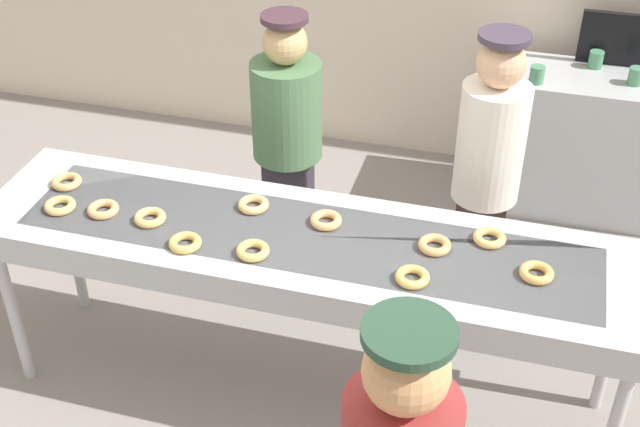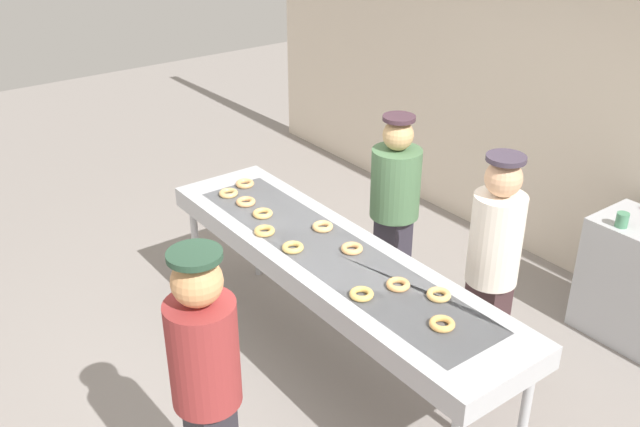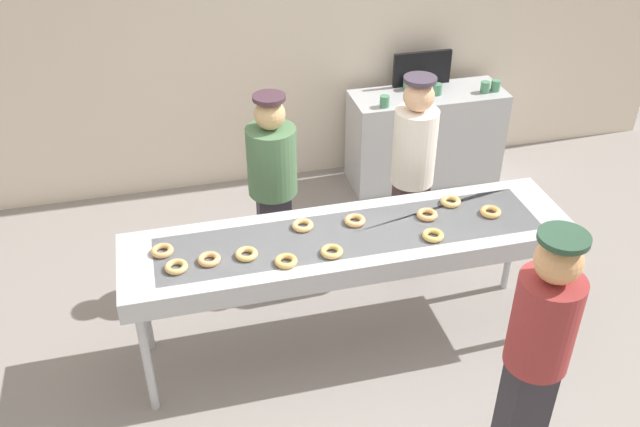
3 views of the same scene
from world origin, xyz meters
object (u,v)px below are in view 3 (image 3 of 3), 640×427
(glazed_donut_6, at_px, (246,254))
(paper_cup_1, at_px, (408,84))
(glazed_donut_5, at_px, (286,261))
(prep_counter, at_px, (425,137))
(paper_cup_2, at_px, (496,86))
(glazed_donut_3, at_px, (162,251))
(menu_display, at_px, (422,68))
(glazed_donut_9, at_px, (433,235))
(paper_cup_0, at_px, (385,101))
(fryer_conveyor, at_px, (350,243))
(glazed_donut_8, at_px, (303,225))
(worker_baker, at_px, (413,168))
(glazed_donut_1, at_px, (332,252))
(worker_assistant, at_px, (273,180))
(paper_cup_3, at_px, (437,89))
(glazed_donut_7, at_px, (209,259))
(glazed_donut_11, at_px, (491,212))
(glazed_donut_4, at_px, (427,215))
(glazed_donut_10, at_px, (176,267))
(paper_cup_4, at_px, (485,87))
(customer_waiting, at_px, (538,349))
(glazed_donut_2, at_px, (355,220))

(glazed_donut_6, xyz_separation_m, paper_cup_1, (1.86, 2.23, -0.01))
(glazed_donut_5, height_order, prep_counter, glazed_donut_5)
(prep_counter, bearing_deg, paper_cup_2, -8.42)
(glazed_donut_3, distance_m, glazed_donut_5, 0.77)
(glazed_donut_5, distance_m, glazed_donut_6, 0.25)
(glazed_donut_6, bearing_deg, menu_display, 48.80)
(glazed_donut_9, height_order, paper_cup_0, paper_cup_0)
(fryer_conveyor, distance_m, glazed_donut_8, 0.33)
(worker_baker, bearing_deg, glazed_donut_9, 85.40)
(glazed_donut_9, bearing_deg, glazed_donut_1, -179.27)
(glazed_donut_8, relative_size, worker_assistant, 0.09)
(paper_cup_0, relative_size, paper_cup_3, 1.00)
(glazed_donut_7, relative_size, prep_counter, 0.10)
(glazed_donut_11, height_order, paper_cup_0, paper_cup_0)
(glazed_donut_9, bearing_deg, glazed_donut_4, 77.56)
(worker_baker, relative_size, paper_cup_3, 16.13)
(paper_cup_1, height_order, paper_cup_2, same)
(fryer_conveyor, distance_m, paper_cup_0, 2.04)
(glazed_donut_5, bearing_deg, glazed_donut_11, 7.69)
(glazed_donut_10, bearing_deg, glazed_donut_9, -2.52)
(glazed_donut_1, xyz_separation_m, glazed_donut_5, (-0.29, -0.03, 0.00))
(glazed_donut_10, bearing_deg, glazed_donut_6, 3.13)
(glazed_donut_9, distance_m, menu_display, 2.55)
(glazed_donut_7, height_order, glazed_donut_8, same)
(paper_cup_4, bearing_deg, glazed_donut_11, -114.35)
(glazed_donut_7, bearing_deg, glazed_donut_3, 149.75)
(glazed_donut_4, height_order, customer_waiting, customer_waiting)
(glazed_donut_7, bearing_deg, glazed_donut_9, -3.94)
(fryer_conveyor, xyz_separation_m, paper_cup_2, (1.96, 1.93, 0.08))
(glazed_donut_4, relative_size, paper_cup_1, 1.36)
(glazed_donut_7, relative_size, menu_display, 0.25)
(paper_cup_0, height_order, paper_cup_4, same)
(glazed_donut_1, relative_size, worker_baker, 0.08)
(glazed_donut_1, xyz_separation_m, glazed_donut_8, (-0.11, 0.32, 0.00))
(glazed_donut_6, height_order, glazed_donut_8, same)
(glazed_donut_6, relative_size, paper_cup_0, 1.36)
(paper_cup_3, xyz_separation_m, menu_display, (-0.06, 0.25, 0.11))
(glazed_donut_8, relative_size, prep_counter, 0.10)
(glazed_donut_2, xyz_separation_m, glazed_donut_9, (0.43, -0.28, 0.00))
(fryer_conveyor, height_order, glazed_donut_9, glazed_donut_9)
(glazed_donut_6, xyz_separation_m, customer_waiting, (1.33, -1.17, -0.00))
(glazed_donut_2, relative_size, glazed_donut_9, 1.00)
(glazed_donut_9, bearing_deg, paper_cup_2, 55.25)
(glazed_donut_1, xyz_separation_m, worker_baker, (0.86, 0.89, -0.03))
(paper_cup_3, bearing_deg, worker_assistant, -146.97)
(paper_cup_4, bearing_deg, glazed_donut_5, -137.34)
(glazed_donut_3, xyz_separation_m, glazed_donut_5, (0.72, -0.29, 0.00))
(glazed_donut_7, bearing_deg, paper_cup_3, 41.67)
(glazed_donut_5, height_order, paper_cup_2, paper_cup_2)
(glazed_donut_3, xyz_separation_m, menu_display, (2.52, 2.15, 0.10))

